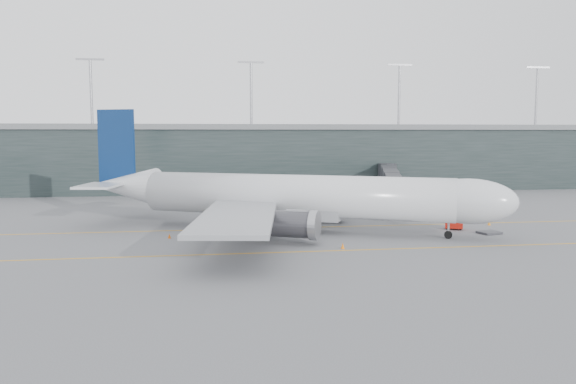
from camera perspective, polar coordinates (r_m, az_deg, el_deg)
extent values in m
plane|color=#535257|center=(82.11, -4.54, -3.29)|extent=(320.00, 320.00, 0.00)
cube|color=orange|center=(78.18, -4.35, -3.75)|extent=(160.00, 0.25, 0.02)
cube|color=orange|center=(62.51, -3.35, -6.21)|extent=(160.00, 0.25, 0.02)
cube|color=orange|center=(102.24, -2.46, -1.43)|extent=(0.25, 60.00, 0.02)
cube|color=black|center=(139.12, -6.10, 3.40)|extent=(240.00, 35.00, 14.00)
cube|color=slate|center=(138.98, -6.14, 6.53)|extent=(240.00, 36.00, 1.20)
cylinder|color=#9E9EA3|center=(131.56, -19.36, 9.49)|extent=(0.60, 0.60, 14.00)
cylinder|color=#9E9EA3|center=(129.58, -3.76, 9.87)|extent=(0.60, 0.60, 14.00)
cylinder|color=#9E9EA3|center=(136.83, 11.22, 9.56)|extent=(0.60, 0.60, 14.00)
cylinder|color=#9E9EA3|center=(152.00, 23.92, 8.80)|extent=(0.60, 0.60, 14.00)
cylinder|color=silver|center=(75.67, 0.70, -0.37)|extent=(40.51, 22.56, 5.65)
ellipsoid|color=silver|center=(72.94, 17.85, -0.90)|extent=(13.15, 10.07, 5.65)
cone|color=silver|center=(86.28, -16.17, 0.61)|extent=(11.38, 9.10, 5.43)
cube|color=gray|center=(76.19, 0.03, -1.98)|extent=(15.17, 10.21, 1.82)
cube|color=black|center=(73.02, 20.59, -0.26)|extent=(2.96, 3.32, 0.73)
cube|color=gray|center=(63.35, -5.15, -2.47)|extent=(12.04, 27.37, 0.50)
cylinder|color=#38383D|center=(67.26, 0.20, -3.29)|extent=(7.13, 5.55, 3.19)
cube|color=gray|center=(90.04, 1.44, 0.07)|extent=(23.42, 25.43, 0.50)
cylinder|color=#38383D|center=(83.86, 3.49, -1.45)|extent=(7.13, 5.55, 3.19)
cube|color=#092352|center=(86.70, -17.04, 4.41)|extent=(5.58, 2.88, 10.94)
cube|color=silver|center=(82.59, -18.57, 0.62)|extent=(6.30, 8.92, 0.32)
cube|color=silver|center=(90.96, -14.97, 1.19)|extent=(9.09, 9.52, 0.32)
cylinder|color=black|center=(73.53, 15.97, -4.20)|extent=(1.06, 0.75, 1.00)
cylinder|color=#9E9EA3|center=(73.42, 15.98, -3.67)|extent=(0.27, 0.27, 2.37)
cylinder|color=black|center=(73.22, -2.99, -3.94)|extent=(1.27, 0.91, 1.19)
cylinder|color=black|center=(81.42, -0.95, -2.93)|extent=(1.27, 0.91, 1.19)
cube|color=#292A2E|center=(86.02, 10.91, 0.42)|extent=(4.11, 4.38, 2.82)
cube|color=#292A2E|center=(94.32, 10.67, 0.91)|extent=(6.10, 13.25, 2.51)
cube|color=#292A2E|center=(107.34, 10.38, 1.52)|extent=(6.34, 13.32, 2.61)
cube|color=#292A2E|center=(120.37, 10.15, 2.00)|extent=(6.58, 13.39, 2.72)
cylinder|color=#9E9EA3|center=(95.34, 10.62, -0.92)|extent=(0.50, 0.50, 3.82)
cube|color=#38383D|center=(95.54, 10.60, -1.85)|extent=(2.36, 2.01, 0.70)
cylinder|color=#292A2E|center=(124.86, 4.83, 2.21)|extent=(4.02, 4.02, 3.02)
cylinder|color=#292A2E|center=(125.11, 4.81, 0.74)|extent=(1.81, 1.81, 3.62)
cube|color=#B5170C|center=(80.68, 16.51, -3.03)|extent=(2.76, 2.34, 1.39)
cylinder|color=black|center=(80.26, 15.89, -3.56)|extent=(0.45, 0.32, 0.43)
cylinder|color=black|center=(80.26, 17.11, -3.60)|extent=(0.45, 0.32, 0.43)
cylinder|color=black|center=(81.31, 15.90, -3.44)|extent=(0.45, 0.32, 0.43)
cylinder|color=black|center=(81.31, 17.10, -3.48)|extent=(0.45, 0.32, 0.43)
cube|color=#37373C|center=(78.94, 19.77, -3.88)|extent=(3.19, 2.81, 0.27)
cube|color=#38383D|center=(91.81, -7.36, -2.23)|extent=(2.44, 2.11, 0.21)
cube|color=#A9ADB5|center=(91.68, -7.37, -1.64)|extent=(2.00, 1.92, 1.59)
cube|color=#254F94|center=(91.58, -7.37, -1.13)|extent=(2.06, 1.98, 0.08)
cube|color=#38383D|center=(92.41, -6.17, -2.18)|extent=(2.16, 1.90, 0.18)
cube|color=silver|center=(92.30, -6.18, -1.67)|extent=(1.78, 1.72, 1.38)
cube|color=#254F94|center=(92.20, -6.18, -1.22)|extent=(1.84, 1.77, 0.07)
cube|color=#38383D|center=(92.68, -5.07, -2.14)|extent=(2.07, 1.73, 0.19)
cube|color=silver|center=(92.56, -5.08, -1.61)|extent=(1.68, 1.59, 1.45)
cube|color=#254F94|center=(92.46, -5.08, -1.14)|extent=(1.73, 1.65, 0.08)
cone|color=orange|center=(85.96, 19.76, -2.97)|extent=(0.44, 0.44, 0.70)
cone|color=orange|center=(64.93, 5.58, -5.46)|extent=(0.45, 0.45, 0.71)
cone|color=red|center=(94.05, 0.44, -1.86)|extent=(0.47, 0.47, 0.75)
cone|color=#CB530B|center=(72.51, -11.96, -4.38)|extent=(0.40, 0.40, 0.64)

